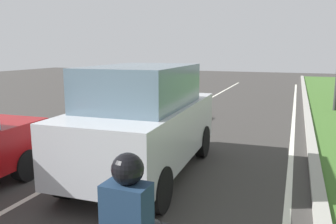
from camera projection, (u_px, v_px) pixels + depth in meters
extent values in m
plane|color=#383533|center=(186.00, 123.00, 12.08)|extent=(60.00, 60.00, 0.00)
cube|color=silver|center=(167.00, 122.00, 12.32)|extent=(0.12, 32.00, 0.01)
cube|color=silver|center=(293.00, 132.00, 10.82)|extent=(0.12, 32.00, 0.01)
cube|color=#9E9B93|center=(310.00, 131.00, 10.64)|extent=(0.24, 48.00, 0.12)
cube|color=#B7BABF|center=(145.00, 131.00, 7.03)|extent=(2.07, 4.57, 1.10)
cube|color=slate|center=(142.00, 86.00, 6.71)|extent=(1.80, 2.76, 0.80)
cylinder|color=black|center=(137.00, 136.00, 8.83)|extent=(0.25, 0.77, 0.76)
cylinder|color=black|center=(202.00, 141.00, 8.28)|extent=(0.25, 0.77, 0.76)
cylinder|color=black|center=(67.00, 177.00, 5.97)|extent=(0.25, 0.77, 0.76)
cylinder|color=black|center=(160.00, 190.00, 5.43)|extent=(0.25, 0.77, 0.76)
cylinder|color=black|center=(26.00, 165.00, 6.76)|extent=(0.24, 0.65, 0.64)
cube|color=#474C51|center=(125.00, 102.00, 12.49)|extent=(1.68, 3.72, 0.80)
cube|color=slate|center=(121.00, 82.00, 12.12)|extent=(1.50, 1.91, 0.68)
cylinder|color=black|center=(123.00, 106.00, 13.98)|extent=(0.23, 0.60, 0.60)
cylinder|color=black|center=(157.00, 108.00, 13.46)|extent=(0.23, 0.60, 0.60)
cylinder|color=black|center=(89.00, 117.00, 11.66)|extent=(0.23, 0.60, 0.60)
cylinder|color=black|center=(128.00, 120.00, 11.14)|extent=(0.23, 0.60, 0.60)
cube|color=#192D47|center=(127.00, 217.00, 2.89)|extent=(0.41, 0.27, 0.60)
sphere|color=black|center=(128.00, 169.00, 2.84)|extent=(0.28, 0.28, 0.28)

